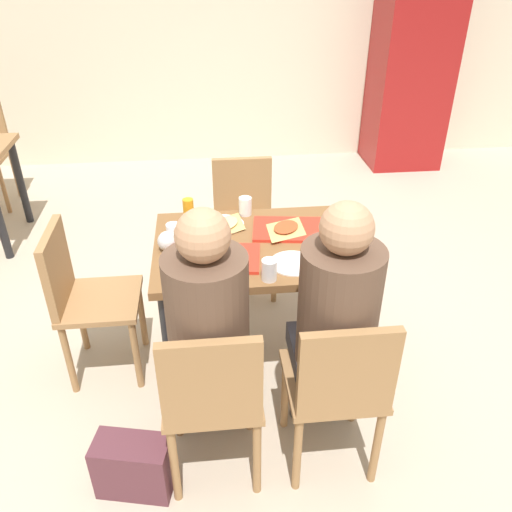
{
  "coord_description": "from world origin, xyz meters",
  "views": [
    {
      "loc": [
        -0.23,
        -2.24,
        2.06
      ],
      "look_at": [
        0.0,
        0.0,
        0.67
      ],
      "focal_mm": 36.53,
      "sensor_mm": 36.0,
      "label": 1
    }
  ],
  "objects_px": {
    "person_in_brown_jacket": "(335,315)",
    "soda_can": "(341,227)",
    "tray_red_near": "(222,258)",
    "chair_far_side": "(244,216)",
    "handbag": "(134,466)",
    "chair_near_right": "(338,385)",
    "pizza_slice_b": "(286,228)",
    "pizza_slice_c": "(227,224)",
    "foil_bundle": "(168,241)",
    "plastic_cup_c": "(174,233)",
    "plastic_cup_a": "(245,206)",
    "condiment_bottle": "(189,213)",
    "chair_near_left": "(212,395)",
    "person_in_red": "(208,324)",
    "paper_plate_near_edge": "(293,263)",
    "main_table": "(256,262)",
    "pizza_slice_a": "(224,254)",
    "drink_fridge": "(411,69)",
    "chair_left_end": "(82,292)",
    "plastic_cup_b": "(269,270)",
    "tray_red_far": "(288,229)",
    "paper_plate_center": "(223,224)"
  },
  "relations": [
    {
      "from": "tray_red_near",
      "to": "main_table",
      "type": "bearing_deg",
      "value": 36.77
    },
    {
      "from": "foil_bundle",
      "to": "handbag",
      "type": "height_order",
      "value": "foil_bundle"
    },
    {
      "from": "person_in_red",
      "to": "foil_bundle",
      "type": "relative_size",
      "value": 12.78
    },
    {
      "from": "person_in_red",
      "to": "pizza_slice_a",
      "type": "bearing_deg",
      "value": 79.71
    },
    {
      "from": "paper_plate_near_edge",
      "to": "pizza_slice_c",
      "type": "xyz_separation_m",
      "value": [
        -0.29,
        0.4,
        0.01
      ]
    },
    {
      "from": "chair_far_side",
      "to": "handbag",
      "type": "height_order",
      "value": "chair_far_side"
    },
    {
      "from": "plastic_cup_c",
      "to": "chair_far_side",
      "type": "bearing_deg",
      "value": 60.03
    },
    {
      "from": "chair_near_left",
      "to": "tray_red_far",
      "type": "xyz_separation_m",
      "value": [
        0.43,
        0.88,
        0.24
      ]
    },
    {
      "from": "tray_red_far",
      "to": "pizza_slice_a",
      "type": "xyz_separation_m",
      "value": [
        -0.34,
        -0.24,
        0.02
      ]
    },
    {
      "from": "person_in_red",
      "to": "paper_plate_near_edge",
      "type": "distance_m",
      "value": 0.58
    },
    {
      "from": "person_in_brown_jacket",
      "to": "pizza_slice_c",
      "type": "height_order",
      "value": "person_in_brown_jacket"
    },
    {
      "from": "tray_red_near",
      "to": "plastic_cup_c",
      "type": "bearing_deg",
      "value": 140.29
    },
    {
      "from": "person_in_brown_jacket",
      "to": "handbag",
      "type": "bearing_deg",
      "value": -169.65
    },
    {
      "from": "person_in_brown_jacket",
      "to": "chair_near_right",
      "type": "bearing_deg",
      "value": -90.0
    },
    {
      "from": "chair_far_side",
      "to": "chair_left_end",
      "type": "bearing_deg",
      "value": -139.44
    },
    {
      "from": "person_in_red",
      "to": "paper_plate_near_edge",
      "type": "relative_size",
      "value": 5.81
    },
    {
      "from": "plastic_cup_a",
      "to": "condiment_bottle",
      "type": "distance_m",
      "value": 0.33
    },
    {
      "from": "pizza_slice_a",
      "to": "pizza_slice_b",
      "type": "relative_size",
      "value": 1.0
    },
    {
      "from": "person_in_red",
      "to": "tray_red_near",
      "type": "relative_size",
      "value": 3.55
    },
    {
      "from": "pizza_slice_a",
      "to": "person_in_brown_jacket",
      "type": "bearing_deg",
      "value": -50.06
    },
    {
      "from": "handbag",
      "to": "drink_fridge",
      "type": "relative_size",
      "value": 0.17
    },
    {
      "from": "foil_bundle",
      "to": "drink_fridge",
      "type": "bearing_deg",
      "value": 51.86
    },
    {
      "from": "person_in_brown_jacket",
      "to": "soda_can",
      "type": "distance_m",
      "value": 0.67
    },
    {
      "from": "chair_near_left",
      "to": "soda_can",
      "type": "distance_m",
      "value": 1.08
    },
    {
      "from": "foil_bundle",
      "to": "chair_near_left",
      "type": "bearing_deg",
      "value": -76.54
    },
    {
      "from": "main_table",
      "to": "chair_near_left",
      "type": "relative_size",
      "value": 1.17
    },
    {
      "from": "chair_near_left",
      "to": "person_in_brown_jacket",
      "type": "relative_size",
      "value": 0.68
    },
    {
      "from": "pizza_slice_c",
      "to": "person_in_red",
      "type": "bearing_deg",
      "value": -98.25
    },
    {
      "from": "chair_far_side",
      "to": "foil_bundle",
      "type": "distance_m",
      "value": 0.94
    },
    {
      "from": "soda_can",
      "to": "foil_bundle",
      "type": "xyz_separation_m",
      "value": [
        -0.87,
        -0.04,
        -0.01
      ]
    },
    {
      "from": "paper_plate_center",
      "to": "tray_red_near",
      "type": "bearing_deg",
      "value": -94.25
    },
    {
      "from": "plastic_cup_c",
      "to": "chair_left_end",
      "type": "bearing_deg",
      "value": -173.28
    },
    {
      "from": "chair_near_left",
      "to": "chair_left_end",
      "type": "xyz_separation_m",
      "value": [
        -0.64,
        0.76,
        0.0
      ]
    },
    {
      "from": "soda_can",
      "to": "chair_left_end",
      "type": "bearing_deg",
      "value": -179.18
    },
    {
      "from": "chair_near_right",
      "to": "plastic_cup_a",
      "type": "distance_m",
      "value": 1.16
    },
    {
      "from": "person_in_red",
      "to": "pizza_slice_a",
      "type": "relative_size",
      "value": 4.54
    },
    {
      "from": "plastic_cup_b",
      "to": "chair_near_right",
      "type": "bearing_deg",
      "value": -62.49
    },
    {
      "from": "chair_left_end",
      "to": "person_in_brown_jacket",
      "type": "relative_size",
      "value": 0.68
    },
    {
      "from": "person_in_brown_jacket",
      "to": "tray_red_near",
      "type": "height_order",
      "value": "person_in_brown_jacket"
    },
    {
      "from": "main_table",
      "to": "foil_bundle",
      "type": "xyz_separation_m",
      "value": [
        -0.43,
        -0.02,
        0.16
      ]
    },
    {
      "from": "soda_can",
      "to": "person_in_brown_jacket",
      "type": "bearing_deg",
      "value": -105.51
    },
    {
      "from": "chair_left_end",
      "to": "paper_plate_center",
      "type": "height_order",
      "value": "chair_left_end"
    },
    {
      "from": "condiment_bottle",
      "to": "person_in_red",
      "type": "bearing_deg",
      "value": -84.76
    },
    {
      "from": "plastic_cup_b",
      "to": "drink_fridge",
      "type": "height_order",
      "value": "drink_fridge"
    },
    {
      "from": "tray_red_near",
      "to": "handbag",
      "type": "height_order",
      "value": "tray_red_near"
    },
    {
      "from": "paper_plate_center",
      "to": "pizza_slice_a",
      "type": "xyz_separation_m",
      "value": [
        -0.01,
        -0.33,
        0.02
      ]
    },
    {
      "from": "main_table",
      "to": "person_in_brown_jacket",
      "type": "xyz_separation_m",
      "value": [
        0.25,
        -0.62,
        0.12
      ]
    },
    {
      "from": "pizza_slice_c",
      "to": "chair_far_side",
      "type": "bearing_deg",
      "value": 76.59
    },
    {
      "from": "chair_left_end",
      "to": "plastic_cup_b",
      "type": "height_order",
      "value": "chair_left_end"
    },
    {
      "from": "chair_near_right",
      "to": "pizza_slice_b",
      "type": "relative_size",
      "value": 3.09
    }
  ]
}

